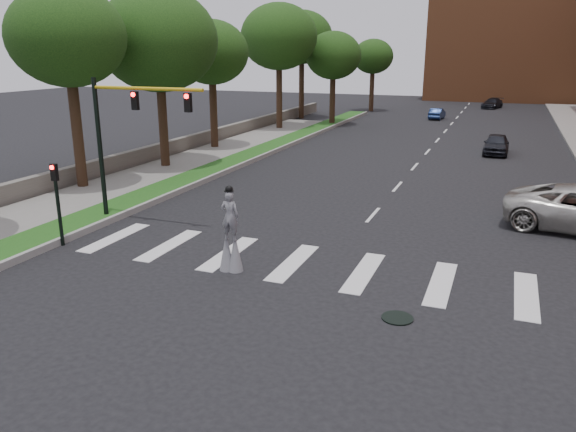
% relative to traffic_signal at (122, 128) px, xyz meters
% --- Properties ---
extents(ground_plane, '(160.00, 160.00, 0.00)m').
position_rel_traffic_signal_xyz_m(ground_plane, '(9.78, -3.00, -4.15)').
color(ground_plane, black).
rests_on(ground_plane, ground).
extents(grass_median, '(2.00, 60.00, 0.25)m').
position_rel_traffic_signal_xyz_m(grass_median, '(-1.72, 17.00, -4.03)').
color(grass_median, '#1A4A15').
rests_on(grass_median, ground).
extents(median_curb, '(0.20, 60.00, 0.28)m').
position_rel_traffic_signal_xyz_m(median_curb, '(-0.67, 17.00, -4.01)').
color(median_curb, gray).
rests_on(median_curb, ground).
extents(sidewalk_left, '(4.00, 60.00, 0.18)m').
position_rel_traffic_signal_xyz_m(sidewalk_left, '(-4.72, 7.00, -4.06)').
color(sidewalk_left, slate).
rests_on(sidewalk_left, ground).
extents(stone_wall, '(0.50, 56.00, 1.10)m').
position_rel_traffic_signal_xyz_m(stone_wall, '(-7.22, 19.00, -3.60)').
color(stone_wall, '#5D574F').
rests_on(stone_wall, ground).
extents(manhole, '(0.90, 0.90, 0.04)m').
position_rel_traffic_signal_xyz_m(manhole, '(12.78, -5.00, -4.13)').
color(manhole, black).
rests_on(manhole, ground).
extents(building_backdrop, '(26.00, 14.00, 18.00)m').
position_rel_traffic_signal_xyz_m(building_backdrop, '(15.78, 75.00, 4.85)').
color(building_backdrop, '#9A5630').
rests_on(building_backdrop, ground).
extents(traffic_signal, '(5.30, 0.23, 6.20)m').
position_rel_traffic_signal_xyz_m(traffic_signal, '(0.00, 0.00, 0.00)').
color(traffic_signal, black).
rests_on(traffic_signal, ground).
extents(secondary_signal, '(0.25, 0.21, 3.23)m').
position_rel_traffic_signal_xyz_m(secondary_signal, '(-0.52, -3.50, -2.20)').
color(secondary_signal, black).
rests_on(secondary_signal, ground).
extents(stilt_performer, '(0.84, 0.55, 3.01)m').
position_rel_traffic_signal_xyz_m(stilt_performer, '(6.76, -3.44, -2.96)').
color(stilt_performer, black).
rests_on(stilt_performer, ground).
extents(car_near, '(1.78, 4.28, 1.45)m').
position_rel_traffic_signal_xyz_m(car_near, '(14.54, 23.87, -3.43)').
color(car_near, black).
rests_on(car_near, ground).
extents(car_mid, '(1.50, 3.69, 1.19)m').
position_rel_traffic_signal_xyz_m(car_mid, '(7.83, 44.49, -3.56)').
color(car_mid, navy).
rests_on(car_mid, ground).
extents(car_far, '(2.91, 4.74, 1.28)m').
position_rel_traffic_signal_xyz_m(car_far, '(13.05, 59.32, -3.51)').
color(car_far, black).
rests_on(car_far, ground).
extents(tree_1, '(5.97, 5.97, 10.49)m').
position_rel_traffic_signal_xyz_m(tree_1, '(-6.18, 4.25, 3.75)').
color(tree_1, black).
rests_on(tree_1, ground).
extents(tree_2, '(7.28, 7.28, 10.97)m').
position_rel_traffic_signal_xyz_m(tree_2, '(-5.14, 10.79, 3.70)').
color(tree_2, black).
rests_on(tree_2, ground).
extents(tree_3, '(5.51, 5.51, 9.49)m').
position_rel_traffic_signal_xyz_m(tree_3, '(-5.69, 18.42, 2.95)').
color(tree_3, black).
rests_on(tree_3, ground).
extents(tree_4, '(7.06, 7.06, 11.49)m').
position_rel_traffic_signal_xyz_m(tree_4, '(-5.18, 30.38, 4.30)').
color(tree_4, black).
rests_on(tree_4, ground).
extents(tree_5, '(6.61, 6.61, 11.46)m').
position_rel_traffic_signal_xyz_m(tree_5, '(-6.39, 39.90, 4.45)').
color(tree_5, black).
rests_on(tree_5, ground).
extents(tree_6, '(5.45, 5.45, 9.13)m').
position_rel_traffic_signal_xyz_m(tree_6, '(-1.46, 35.37, 2.61)').
color(tree_6, black).
rests_on(tree_6, ground).
extents(tree_7, '(4.89, 4.89, 8.66)m').
position_rel_traffic_signal_xyz_m(tree_7, '(-0.93, 50.34, 2.36)').
color(tree_7, black).
rests_on(tree_7, ground).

